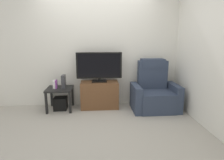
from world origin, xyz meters
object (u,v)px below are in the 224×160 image
object	(u,v)px
subwoofer_box	(61,103)
book_middle	(56,84)
game_console	(64,82)
tv_stand	(100,95)
side_table	(60,91)
recliner_armchair	(154,92)
television	(99,66)
book_leftmost	(54,84)

from	to	relation	value
subwoofer_box	book_middle	distance (m)	0.44
subwoofer_box	game_console	distance (m)	0.49
tv_stand	side_table	distance (m)	0.86
recliner_armchair	book_middle	world-z (taller)	recliner_armchair
tv_stand	recliner_armchair	size ratio (longest dim) A/B	0.76
television	side_table	size ratio (longest dim) A/B	1.83
tv_stand	recliner_armchair	world-z (taller)	recliner_armchair
book_leftmost	game_console	size ratio (longest dim) A/B	0.62
side_table	game_console	world-z (taller)	game_console
tv_stand	game_console	size ratio (longest dim) A/B	2.99
book_middle	television	bearing A→B (deg)	6.76
recliner_armchair	side_table	size ratio (longest dim) A/B	2.00
tv_stand	recliner_armchair	xyz separation A→B (m)	(1.19, -0.19, 0.08)
television	recliner_armchair	world-z (taller)	television
recliner_armchair	book_leftmost	distance (m)	2.15
side_table	game_console	bearing A→B (deg)	6.34
tv_stand	book_middle	bearing A→B (deg)	-174.40
tv_stand	book_middle	size ratio (longest dim) A/B	4.59
recliner_armchair	side_table	world-z (taller)	recliner_armchair
book_leftmost	book_middle	xyz separation A→B (m)	(0.04, 0.00, 0.00)
television	book_leftmost	size ratio (longest dim) A/B	5.81
television	game_console	xyz separation A→B (m)	(-0.76, -0.08, -0.31)
book_leftmost	subwoofer_box	bearing A→B (deg)	11.31
television	game_console	distance (m)	0.83
television	side_table	distance (m)	1.00
subwoofer_box	book_middle	world-z (taller)	book_middle
tv_stand	television	world-z (taller)	television
side_table	subwoofer_box	distance (m)	0.27
recliner_armchair	tv_stand	bearing A→B (deg)	176.13
recliner_armchair	book_middle	distance (m)	2.11
game_console	tv_stand	bearing A→B (deg)	4.47
television	book_leftmost	bearing A→B (deg)	-173.52
side_table	book_leftmost	distance (m)	0.19
subwoofer_box	book_leftmost	world-z (taller)	book_leftmost
side_table	subwoofer_box	bearing A→B (deg)	-45.00
tv_stand	book_leftmost	bearing A→B (deg)	-174.63
recliner_armchair	subwoofer_box	world-z (taller)	recliner_armchair
subwoofer_box	game_console	world-z (taller)	game_console
recliner_armchair	side_table	bearing A→B (deg)	-178.17
recliner_armchair	book_leftmost	world-z (taller)	recliner_armchair
book_middle	subwoofer_box	bearing A→B (deg)	18.23
tv_stand	game_console	world-z (taller)	game_console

